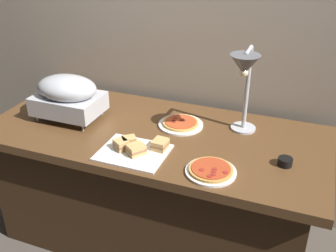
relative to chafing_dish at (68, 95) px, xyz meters
name	(u,v)px	position (x,y,z in m)	size (l,w,h in m)	color
ground_plane	(156,234)	(0.53, 0.02, -0.91)	(8.00, 8.00, 0.00)	#4C443D
back_wall	(185,31)	(0.53, 0.52, 0.29)	(4.40, 0.04, 2.40)	tan
buffet_table	(155,186)	(0.53, 0.02, -0.52)	(1.90, 0.84, 0.76)	brown
chafing_dish	(68,95)	(0.00, 0.00, 0.00)	(0.38, 0.27, 0.26)	#B7BABF
heat_lamp	(245,73)	(0.99, 0.11, 0.23)	(0.15, 0.29, 0.49)	#B7BABF
pizza_plate_front	(211,171)	(0.94, -0.25, -0.13)	(0.24, 0.24, 0.03)	white
pizza_plate_center	(181,124)	(0.65, 0.14, -0.13)	(0.26, 0.26, 0.03)	white
sandwich_platter	(136,149)	(0.53, -0.21, -0.13)	(0.34, 0.28, 0.06)	white
sauce_cup_near	(285,161)	(1.25, -0.06, -0.13)	(0.07, 0.07, 0.04)	black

